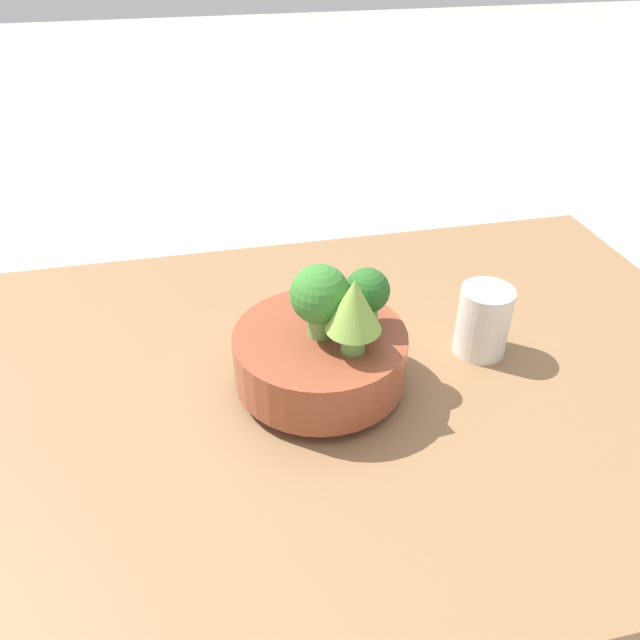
% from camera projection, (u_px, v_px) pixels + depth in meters
% --- Properties ---
extents(ground_plane, '(6.00, 6.00, 0.00)m').
position_uv_depth(ground_plane, '(325.00, 406.00, 0.79)').
color(ground_plane, '#ADA89E').
extents(table, '(1.10, 0.73, 0.04)m').
position_uv_depth(table, '(325.00, 393.00, 0.78)').
color(table, olive).
rests_on(table, ground_plane).
extents(bowl, '(0.20, 0.20, 0.08)m').
position_uv_depth(bowl, '(320.00, 357.00, 0.74)').
color(bowl, brown).
rests_on(bowl, table).
extents(broccoli_floret_center, '(0.07, 0.07, 0.09)m').
position_uv_depth(broccoli_floret_center, '(320.00, 296.00, 0.69)').
color(broccoli_floret_center, '#6BA34C').
rests_on(broccoli_floret_center, bowl).
extents(romanesco_piece_near, '(0.06, 0.06, 0.09)m').
position_uv_depth(romanesco_piece_near, '(354.00, 308.00, 0.66)').
color(romanesco_piece_near, '#6BA34C').
rests_on(romanesco_piece_near, bowl).
extents(broccoli_floret_right, '(0.05, 0.05, 0.07)m').
position_uv_depth(broccoli_floret_right, '(367.00, 293.00, 0.71)').
color(broccoli_floret_right, '#6BA34C').
rests_on(broccoli_floret_right, bowl).
extents(cup, '(0.07, 0.07, 0.09)m').
position_uv_depth(cup, '(483.00, 321.00, 0.79)').
color(cup, silver).
rests_on(cup, table).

